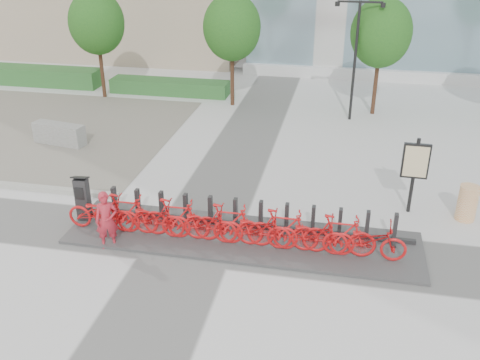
% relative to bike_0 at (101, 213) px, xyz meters
% --- Properties ---
extents(ground, '(120.00, 120.00, 0.00)m').
position_rel_bike_0_xyz_m(ground, '(2.60, 0.05, -0.59)').
color(ground, silver).
extents(gravel_patch, '(14.00, 14.00, 0.00)m').
position_rel_bike_0_xyz_m(gravel_patch, '(-7.40, 7.05, -0.58)').
color(gravel_patch, '#605B54').
rests_on(gravel_patch, ground).
extents(hedge_a, '(10.00, 1.40, 0.90)m').
position_rel_bike_0_xyz_m(hedge_a, '(-11.40, 13.55, -0.14)').
color(hedge_a, '#326E37').
rests_on(hedge_a, ground).
extents(hedge_b, '(6.00, 1.20, 0.70)m').
position_rel_bike_0_xyz_m(hedge_b, '(-2.40, 13.25, -0.24)').
color(hedge_b, '#326E37').
rests_on(hedge_b, ground).
extents(tree_0, '(2.60, 2.60, 5.10)m').
position_rel_bike_0_xyz_m(tree_0, '(-5.40, 12.05, 3.00)').
color(tree_0, '#4F2D20').
rests_on(tree_0, ground).
extents(tree_1, '(2.60, 2.60, 5.10)m').
position_rel_bike_0_xyz_m(tree_1, '(1.10, 12.05, 3.00)').
color(tree_1, '#4F2D20').
rests_on(tree_1, ground).
extents(tree_2, '(2.60, 2.60, 5.10)m').
position_rel_bike_0_xyz_m(tree_2, '(7.60, 12.05, 3.00)').
color(tree_2, '#4F2D20').
rests_on(tree_2, ground).
extents(streetlamp, '(2.00, 0.20, 5.00)m').
position_rel_bike_0_xyz_m(streetlamp, '(6.60, 11.05, 2.55)').
color(streetlamp, black).
rests_on(streetlamp, ground).
extents(dock_pad, '(9.60, 2.40, 0.08)m').
position_rel_bike_0_xyz_m(dock_pad, '(3.90, 0.35, -0.55)').
color(dock_pad, '#464646').
rests_on(dock_pad, ground).
extents(dock_rail_posts, '(8.02, 0.50, 0.85)m').
position_rel_bike_0_xyz_m(dock_rail_posts, '(3.96, 0.82, -0.08)').
color(dock_rail_posts, '#2A2A2B').
rests_on(dock_rail_posts, dock_pad).
extents(bike_0, '(1.93, 0.67, 1.01)m').
position_rel_bike_0_xyz_m(bike_0, '(0.00, 0.00, 0.00)').
color(bike_0, red).
rests_on(bike_0, dock_pad).
extents(bike_1, '(1.87, 0.53, 1.13)m').
position_rel_bike_0_xyz_m(bike_1, '(0.72, 0.00, 0.06)').
color(bike_1, red).
rests_on(bike_1, dock_pad).
extents(bike_2, '(1.93, 0.67, 1.01)m').
position_rel_bike_0_xyz_m(bike_2, '(1.44, 0.00, 0.00)').
color(bike_2, red).
rests_on(bike_2, dock_pad).
extents(bike_3, '(1.87, 0.53, 1.13)m').
position_rel_bike_0_xyz_m(bike_3, '(2.16, 0.00, 0.06)').
color(bike_3, red).
rests_on(bike_3, dock_pad).
extents(bike_4, '(1.93, 0.67, 1.01)m').
position_rel_bike_0_xyz_m(bike_4, '(2.88, 0.00, 0.00)').
color(bike_4, red).
rests_on(bike_4, dock_pad).
extents(bike_5, '(1.87, 0.53, 1.13)m').
position_rel_bike_0_xyz_m(bike_5, '(3.60, 0.00, 0.06)').
color(bike_5, red).
rests_on(bike_5, dock_pad).
extents(bike_6, '(1.93, 0.67, 1.01)m').
position_rel_bike_0_xyz_m(bike_6, '(4.32, 0.00, 0.00)').
color(bike_6, red).
rests_on(bike_6, dock_pad).
extents(bike_7, '(1.87, 0.53, 1.13)m').
position_rel_bike_0_xyz_m(bike_7, '(5.04, 0.00, 0.06)').
color(bike_7, red).
rests_on(bike_7, dock_pad).
extents(bike_8, '(1.93, 0.67, 1.01)m').
position_rel_bike_0_xyz_m(bike_8, '(5.76, 0.00, 0.00)').
color(bike_8, red).
rests_on(bike_8, dock_pad).
extents(bike_9, '(1.87, 0.53, 1.13)m').
position_rel_bike_0_xyz_m(bike_9, '(6.48, 0.00, 0.06)').
color(bike_9, red).
rests_on(bike_9, dock_pad).
extents(bike_10, '(1.93, 0.67, 1.01)m').
position_rel_bike_0_xyz_m(bike_10, '(7.20, 0.00, 0.00)').
color(bike_10, red).
rests_on(bike_10, dock_pad).
extents(kiosk, '(0.46, 0.39, 1.40)m').
position_rel_bike_0_xyz_m(kiosk, '(-0.73, 0.42, 0.16)').
color(kiosk, '#2A2A2B').
rests_on(kiosk, dock_pad).
extents(worker_red, '(0.69, 0.59, 1.61)m').
position_rel_bike_0_xyz_m(worker_red, '(0.51, -0.71, 0.22)').
color(worker_red, '#B62331').
rests_on(worker_red, ground).
extents(construction_barrel, '(0.68, 0.68, 1.06)m').
position_rel_bike_0_xyz_m(construction_barrel, '(10.03, 2.72, -0.05)').
color(construction_barrel, '#DC6D00').
rests_on(construction_barrel, ground).
extents(jersey_barrier, '(2.17, 0.92, 0.81)m').
position_rel_bike_0_xyz_m(jersey_barrier, '(-4.44, 5.84, -0.18)').
color(jersey_barrier, '#A3A3A3').
rests_on(jersey_barrier, ground).
extents(map_sign, '(0.77, 0.14, 2.33)m').
position_rel_bike_0_xyz_m(map_sign, '(8.47, 2.87, 0.96)').
color(map_sign, black).
rests_on(map_sign, ground).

